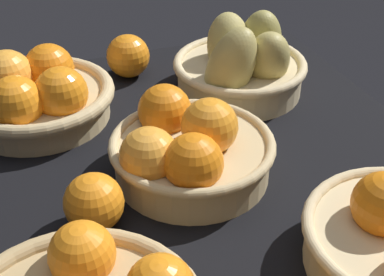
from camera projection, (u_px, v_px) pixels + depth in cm
name	position (u px, v px, depth cm)	size (l,w,h in cm)	color
market_tray	(199.00, 185.00, 77.89)	(84.00, 72.00, 3.00)	black
basket_far_right	(36.00, 95.00, 87.45)	(24.71, 24.71, 10.79)	tan
basket_center	(187.00, 149.00, 74.60)	(22.74, 22.74, 11.87)	tan
basket_near_right_pears	(243.00, 65.00, 94.35)	(22.98, 22.98, 15.77)	#D3BC8C
loose_orange_back_gap	(128.00, 56.00, 100.02)	(7.84, 7.84, 7.84)	orange
loose_orange_side_gap	(94.00, 203.00, 66.81)	(7.44, 7.44, 7.44)	orange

